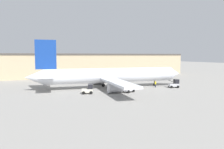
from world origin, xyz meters
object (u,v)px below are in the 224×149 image
Objects in this scene: ground_crew_worker at (155,84)px; baggage_tug at (129,88)px; belt_loader_truck at (174,84)px; pushback_tug at (88,89)px; airplane at (108,76)px.

ground_crew_worker is 11.01m from baggage_tug.
pushback_tug is at bearing -164.70° from belt_loader_truck.
belt_loader_truck is (4.40, -2.46, 0.07)m from ground_crew_worker.
baggage_tug reaches higher than ground_crew_worker.
belt_loader_truck is at bearing -15.10° from airplane.
ground_crew_worker is 5.04m from belt_loader_truck.
airplane is 13.10m from ground_crew_worker.
ground_crew_worker is at bearing -4.61° from baggage_tug.
airplane reaches higher than baggage_tug.
ground_crew_worker is at bearing 166.89° from belt_loader_truck.
belt_loader_truck reaches higher than baggage_tug.
baggage_tug is (-10.32, -3.85, -0.02)m from ground_crew_worker.
airplane is at bearing 56.60° from pushback_tug.
airplane is 23.39× the size of ground_crew_worker.
airplane is 10.10m from pushback_tug.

